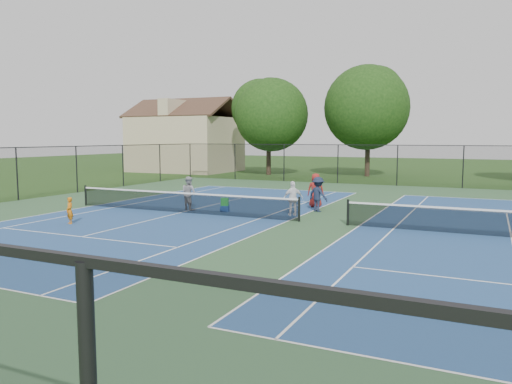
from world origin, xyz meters
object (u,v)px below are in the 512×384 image
at_px(child_player, 70,211).
at_px(instructor, 189,193).
at_px(bystander_b, 318,194).
at_px(tree_back_a, 269,111).
at_px(bystander_c, 316,190).
at_px(tree_back_b, 369,104).
at_px(bystander_a, 293,199).
at_px(ball_hopper, 225,202).
at_px(ball_crate, 225,209).
at_px(clapboard_house, 186,142).

bearing_deg(child_player, instructor, 89.99).
bearing_deg(bystander_b, instructor, 44.51).
distance_m(tree_back_a, bystander_c, 23.02).
height_order(tree_back_b, bystander_b, tree_back_b).
bearing_deg(bystander_b, bystander_a, 93.60).
height_order(tree_back_a, ball_hopper, tree_back_a).
distance_m(tree_back_b, instructor, 25.91).
relative_size(tree_back_b, ball_hopper, 26.74).
xyz_separation_m(tree_back_b, bystander_c, (2.17, -21.46, -5.72)).
distance_m(bystander_c, ball_hopper, 4.83).
distance_m(tree_back_b, ball_crate, 25.65).
height_order(instructor, bystander_a, instructor).
xyz_separation_m(instructor, bystander_b, (5.93, 2.15, 0.01)).
xyz_separation_m(clapboard_house, instructor, (15.84, -24.06, -2.26)).
relative_size(tree_back_b, instructor, 6.02).
bearing_deg(ball_crate, tree_back_a, 108.67).
height_order(clapboard_house, bystander_a, clapboard_house).
bearing_deg(clapboard_house, ball_hopper, -53.35).
height_order(bystander_b, bystander_c, bystander_c).
bearing_deg(tree_back_b, tree_back_a, -167.47).
bearing_deg(bystander_b, tree_back_a, -36.01).
xyz_separation_m(tree_back_b, bystander_a, (2.13, -24.59, -5.80)).
relative_size(bystander_c, ball_hopper, 4.66).
bearing_deg(ball_crate, child_player, -125.81).
height_order(tree_back_b, child_player, tree_back_b).
relative_size(clapboard_house, ball_crate, 26.92).
xyz_separation_m(clapboard_house, bystander_b, (21.77, -21.92, -2.25)).
bearing_deg(bystander_b, clapboard_house, -20.57).
bearing_deg(instructor, clapboard_house, -39.29).
distance_m(bystander_a, bystander_b, 1.79).
bearing_deg(bystander_b, bystander_c, -42.83).
bearing_deg(instructor, tree_back_b, -79.84).
relative_size(instructor, ball_crate, 4.15).
relative_size(tree_back_a, bystander_b, 5.44).
relative_size(bystander_b, ball_hopper, 4.49).
bearing_deg(bystander_a, ball_hopper, -33.90).
distance_m(instructor, bystander_a, 5.31).
xyz_separation_m(tree_back_a, clapboard_house, (-10.00, 1.00, -2.95)).
bearing_deg(bystander_c, ball_crate, 31.76).
relative_size(clapboard_house, instructor, 6.48).
distance_m(tree_back_b, bystander_c, 22.31).
bearing_deg(tree_back_a, bystander_c, -60.14).
distance_m(instructor, bystander_b, 6.31).
height_order(child_player, instructor, instructor).
distance_m(tree_back_b, bystander_b, 23.79).
bearing_deg(clapboard_house, instructor, -56.64).
height_order(tree_back_b, ball_hopper, tree_back_b).
xyz_separation_m(tree_back_b, bystander_b, (2.77, -22.92, -5.75)).
relative_size(instructor, ball_hopper, 4.44).
height_order(tree_back_a, child_player, tree_back_a).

